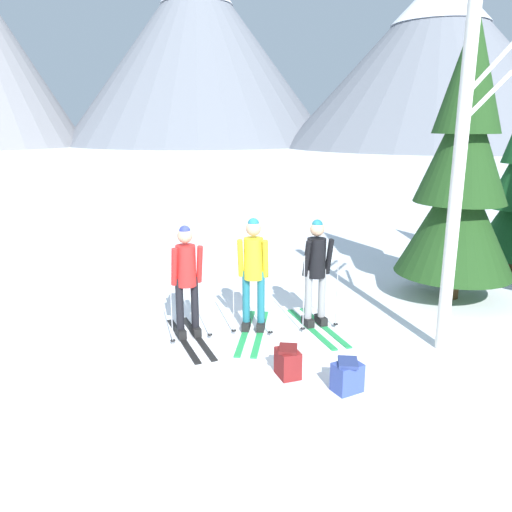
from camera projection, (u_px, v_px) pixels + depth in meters
name	position (u px, v px, depth m)	size (l,w,h in m)	color
ground_plane	(237.00, 334.00, 7.52)	(400.00, 400.00, 0.00)	white
skier_in_red	(186.00, 276.00, 7.20)	(1.04, 1.57, 1.64)	black
skier_in_yellow	(254.00, 269.00, 7.42)	(0.61, 1.70, 1.70)	green
skier_in_black	(316.00, 270.00, 7.59)	(0.96, 1.60, 1.65)	green
pine_tree_near	(462.00, 173.00, 8.54)	(1.99, 1.99, 4.80)	#51381E
birch_tree_tall	(459.00, 170.00, 6.45)	(0.73, 0.94, 4.74)	silver
backpack_on_snow_front	(347.00, 376.00, 5.88)	(0.40, 0.38, 0.38)	#384C99
backpack_on_snow_beside	(288.00, 362.00, 6.23)	(0.36, 0.39, 0.38)	maroon
mountain_ridge_distant	(282.00, 53.00, 64.21)	(108.49, 52.19, 25.12)	gray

